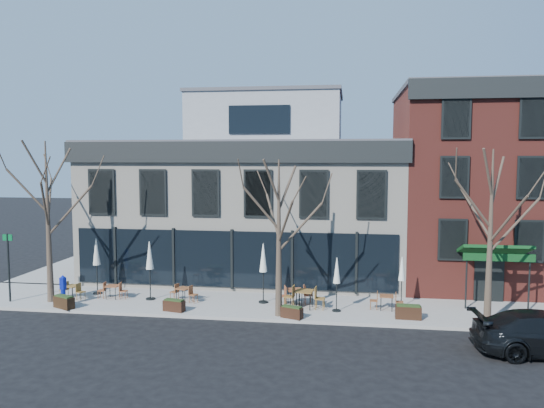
# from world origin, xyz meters

# --- Properties ---
(ground) EXTENTS (120.00, 120.00, 0.00)m
(ground) POSITION_xyz_m (0.00, 0.00, 0.00)
(ground) COLOR black
(ground) RESTS_ON ground
(sidewalk_front) EXTENTS (33.50, 4.70, 0.15)m
(sidewalk_front) POSITION_xyz_m (3.25, -2.15, 0.07)
(sidewalk_front) COLOR gray
(sidewalk_front) RESTS_ON ground
(sidewalk_side) EXTENTS (4.50, 12.00, 0.15)m
(sidewalk_side) POSITION_xyz_m (-11.25, 6.00, 0.07)
(sidewalk_side) COLOR gray
(sidewalk_side) RESTS_ON ground
(corner_building) EXTENTS (18.39, 10.39, 11.10)m
(corner_building) POSITION_xyz_m (0.07, 5.07, 4.72)
(corner_building) COLOR beige
(corner_building) RESTS_ON ground
(red_brick_building) EXTENTS (8.20, 11.78, 11.18)m
(red_brick_building) POSITION_xyz_m (13.00, 4.98, 5.64)
(red_brick_building) COLOR maroon
(red_brick_building) RESTS_ON ground
(tree_corner) EXTENTS (3.93, 3.98, 7.92)m
(tree_corner) POSITION_xyz_m (-8.49, -3.20, 4.25)
(tree_corner) COLOR #382B21
(tree_corner) RESTS_ON sidewalk_front
(tree_mid) EXTENTS (3.50, 3.55, 7.04)m
(tree_mid) POSITION_xyz_m (3.01, -3.90, 3.79)
(tree_mid) COLOR #382B21
(tree_mid) RESTS_ON sidewalk_front
(tree_right) EXTENTS (3.72, 3.77, 7.48)m
(tree_right) POSITION_xyz_m (12.01, -3.90, 4.02)
(tree_right) COLOR #382B21
(tree_right) RESTS_ON sidewalk_front
(sign_pole) EXTENTS (0.50, 0.10, 3.40)m
(sign_pole) POSITION_xyz_m (-10.50, -3.50, 2.07)
(sign_pole) COLOR black
(sign_pole) RESTS_ON sidewalk_front
(call_box) EXTENTS (0.30, 0.30, 1.49)m
(call_box) POSITION_xyz_m (-7.48, -3.81, 0.94)
(call_box) COLOR #0C1C9E
(call_box) RESTS_ON sidewalk_front
(cafe_set_0) EXTENTS (1.58, 0.83, 0.81)m
(cafe_set_0) POSITION_xyz_m (-7.72, -2.55, 0.57)
(cafe_set_0) COLOR brown
(cafe_set_0) RESTS_ON sidewalk_front
(cafe_set_1) EXTENTS (1.55, 0.64, 0.81)m
(cafe_set_1) POSITION_xyz_m (-5.70, -2.25, 0.57)
(cafe_set_1) COLOR brown
(cafe_set_1) RESTS_ON sidewalk_front
(cafe_set_2) EXTENTS (1.60, 0.89, 0.82)m
(cafe_set_2) POSITION_xyz_m (-1.97, -2.24, 0.57)
(cafe_set_2) COLOR brown
(cafe_set_2) RESTS_ON sidewalk_front
(cafe_set_3) EXTENTS (1.82, 0.95, 0.93)m
(cafe_set_3) POSITION_xyz_m (3.55, -2.08, 0.63)
(cafe_set_3) COLOR brown
(cafe_set_3) RESTS_ON sidewalk_front
(cafe_set_4) EXTENTS (2.01, 0.87, 1.04)m
(cafe_set_4) POSITION_xyz_m (4.06, -2.59, 0.69)
(cafe_set_4) COLOR brown
(cafe_set_4) RESTS_ON sidewalk_front
(cafe_set_5) EXTENTS (1.60, 0.68, 0.83)m
(cafe_set_5) POSITION_xyz_m (7.88, -2.31, 0.58)
(cafe_set_5) COLOR brown
(cafe_set_5) RESTS_ON sidewalk_front
(umbrella_0) EXTENTS (0.47, 0.47, 2.91)m
(umbrella_0) POSITION_xyz_m (-6.90, -1.49, 2.21)
(umbrella_0) COLOR black
(umbrella_0) RESTS_ON sidewalk_front
(umbrella_1) EXTENTS (0.47, 0.47, 2.94)m
(umbrella_1) POSITION_xyz_m (-3.74, -2.16, 2.23)
(umbrella_1) COLOR black
(umbrella_1) RESTS_ON sidewalk_front
(umbrella_2) EXTENTS (0.47, 0.47, 2.93)m
(umbrella_2) POSITION_xyz_m (1.98, -1.92, 2.22)
(umbrella_2) COLOR black
(umbrella_2) RESTS_ON sidewalk_front
(umbrella_3) EXTENTS (0.40, 0.40, 2.52)m
(umbrella_3) POSITION_xyz_m (5.57, -2.87, 1.93)
(umbrella_3) COLOR black
(umbrella_3) RESTS_ON sidewalk_front
(umbrella_4) EXTENTS (0.39, 0.39, 2.42)m
(umbrella_4) POSITION_xyz_m (8.62, -1.68, 1.86)
(umbrella_4) COLOR black
(umbrella_4) RESTS_ON sidewalk_front
(planter_0) EXTENTS (1.16, 0.85, 0.60)m
(planter_0) POSITION_xyz_m (-7.24, -4.20, 0.45)
(planter_0) COLOR black
(planter_0) RESTS_ON sidewalk_front
(planter_1) EXTENTS (1.06, 0.60, 0.56)m
(planter_1) POSITION_xyz_m (-1.90, -3.94, 0.43)
(planter_1) COLOR black
(planter_1) RESTS_ON sidewalk_front
(planter_2) EXTENTS (1.04, 0.71, 0.54)m
(planter_2) POSITION_xyz_m (3.63, -4.20, 0.42)
(planter_2) COLOR black
(planter_2) RESTS_ON sidewalk_front
(planter_3) EXTENTS (1.15, 0.50, 0.63)m
(planter_3) POSITION_xyz_m (8.74, -3.57, 0.46)
(planter_3) COLOR black
(planter_3) RESTS_ON sidewalk_front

